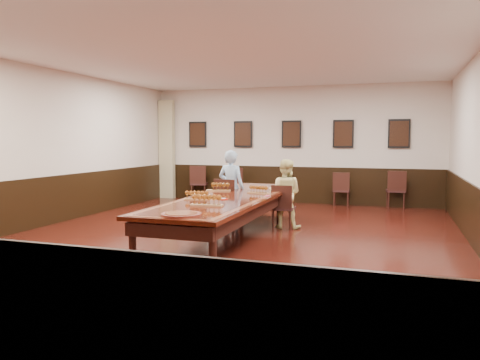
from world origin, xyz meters
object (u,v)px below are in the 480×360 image
(spare_chair_d, at_px, (396,189))
(person_man, at_px, (231,188))
(chair_man, at_px, (229,202))
(spare_chair_a, at_px, (199,182))
(spare_chair_b, at_px, (237,185))
(chair_woman, at_px, (284,207))
(person_woman, at_px, (285,194))
(conference_table, at_px, (231,204))
(spare_chair_c, at_px, (341,189))
(carved_platter, at_px, (181,214))

(spare_chair_d, relative_size, person_man, 0.63)
(chair_man, relative_size, spare_chair_a, 0.97)
(spare_chair_b, height_order, person_man, person_man)
(chair_woman, bearing_deg, person_woman, -90.00)
(chair_man, relative_size, person_woman, 0.71)
(spare_chair_a, height_order, spare_chair_b, spare_chair_a)
(chair_woman, bearing_deg, chair_man, 3.25)
(chair_man, bearing_deg, spare_chair_d, -123.30)
(person_woman, bearing_deg, chair_man, 7.93)
(chair_man, xyz_separation_m, person_man, (0.01, 0.10, 0.29))
(chair_man, xyz_separation_m, spare_chair_b, (-0.98, 3.39, 0.01))
(spare_chair_a, bearing_deg, person_man, 109.22)
(person_woman, relative_size, conference_table, 0.27)
(spare_chair_c, distance_m, spare_chair_d, 1.35)
(chair_woman, distance_m, spare_chair_a, 4.92)
(spare_chair_a, distance_m, person_man, 4.21)
(chair_man, relative_size, spare_chair_b, 0.99)
(person_man, distance_m, conference_table, 1.31)
(spare_chair_c, distance_m, conference_table, 4.87)
(spare_chair_d, xyz_separation_m, conference_table, (-2.76, -4.79, 0.13))
(chair_man, bearing_deg, spare_chair_a, -50.51)
(spare_chair_c, height_order, person_man, person_man)
(person_woman, distance_m, carved_platter, 3.51)
(chair_man, relative_size, person_man, 0.63)
(spare_chair_a, height_order, person_woman, person_woman)
(spare_chair_d, height_order, carved_platter, spare_chair_d)
(spare_chair_d, distance_m, carved_platter, 7.48)
(person_woman, bearing_deg, conference_table, 62.52)
(spare_chair_c, bearing_deg, carved_platter, 76.38)
(person_man, relative_size, person_woman, 1.13)
(carved_platter, bearing_deg, spare_chair_c, 79.06)
(spare_chair_c, height_order, conference_table, spare_chair_c)
(chair_woman, xyz_separation_m, spare_chair_c, (0.73, 3.48, 0.02))
(chair_woman, distance_m, conference_table, 1.37)
(spare_chair_c, bearing_deg, chair_woman, 75.43)
(carved_platter, bearing_deg, conference_table, 92.26)
(chair_woman, bearing_deg, spare_chair_b, -57.19)
(carved_platter, bearing_deg, spare_chair_a, 111.73)
(spare_chair_a, distance_m, spare_chair_d, 5.45)
(spare_chair_a, relative_size, spare_chair_d, 1.03)
(chair_woman, relative_size, conference_table, 0.17)
(spare_chair_c, height_order, carved_platter, spare_chair_c)
(conference_table, bearing_deg, spare_chair_b, 107.48)
(conference_table, bearing_deg, person_man, 109.41)
(spare_chair_b, xyz_separation_m, person_man, (0.99, -3.29, 0.28))
(chair_woman, xyz_separation_m, carved_platter, (-0.59, -3.37, 0.33))
(chair_woman, height_order, carved_platter, chair_woman)
(carved_platter, bearing_deg, spare_chair_d, 69.06)
(chair_woman, height_order, spare_chair_c, spare_chair_c)
(spare_chair_a, relative_size, spare_chair_c, 1.10)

